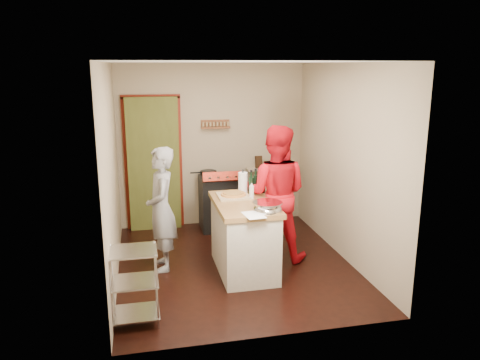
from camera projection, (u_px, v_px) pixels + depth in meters
name	position (u px, v px, depth m)	size (l,w,h in m)	color
floor	(235.00, 264.00, 6.20)	(3.50, 3.50, 0.00)	black
back_wall	(173.00, 157.00, 7.49)	(3.00, 0.44, 2.60)	tan
left_wall	(111.00, 174.00, 5.58)	(0.04, 3.50, 2.60)	tan
right_wall	(345.00, 163.00, 6.21)	(0.04, 3.50, 2.60)	tan
ceiling	(234.00, 61.00, 5.58)	(3.00, 3.50, 0.02)	white
stove	(219.00, 202.00, 7.46)	(0.60, 0.63, 1.00)	black
wire_shelving	(134.00, 283.00, 4.69)	(0.48, 0.40, 0.80)	silver
island	(244.00, 235.00, 5.90)	(0.73, 1.31, 1.22)	beige
person_stripe	(161.00, 209.00, 5.91)	(0.58, 0.38, 1.59)	#A09FA4
person_red	(275.00, 193.00, 6.22)	(0.88, 0.69, 1.82)	red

